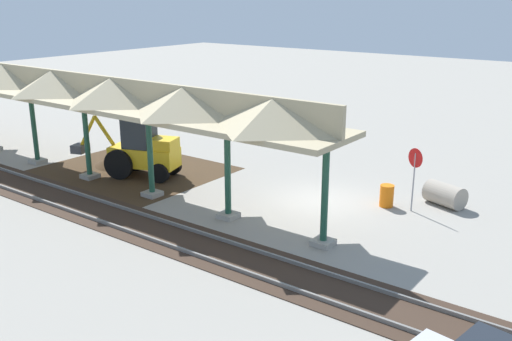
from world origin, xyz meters
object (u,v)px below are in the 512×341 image
backhoe (141,150)px  traffic_barrel (387,196)px  stop_sign (415,166)px  concrete_pipe (445,195)px

backhoe → traffic_barrel: 11.43m
stop_sign → traffic_barrel: size_ratio=2.85×
stop_sign → concrete_pipe: stop_sign is taller
traffic_barrel → concrete_pipe: bearing=-140.6°
stop_sign → backhoe: (11.98, 3.23, -0.60)m
backhoe → traffic_barrel: size_ratio=6.01×
concrete_pipe → backhoe: bearing=19.9°
stop_sign → concrete_pipe: 2.14m
stop_sign → backhoe: 12.42m
concrete_pipe → stop_sign: bearing=59.5°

